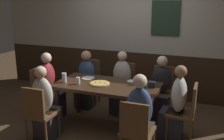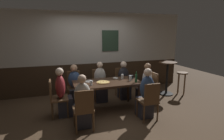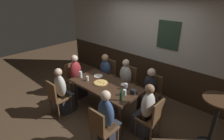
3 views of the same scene
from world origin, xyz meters
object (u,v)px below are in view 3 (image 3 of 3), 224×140
person_head_west (77,79)px  person_mid_far (124,84)px  person_head_east (145,114)px  side_bar_table (215,120)px  beer_glass_tall (81,75)px  condiment_caddy (133,92)px  pint_glass_amber (87,79)px  dining_table (106,88)px  person_left_near (63,94)px  chair_head_west (74,77)px  beer_bottle_green (121,96)px  pizza (101,83)px  chair_head_east (152,117)px  chair_right_near (101,127)px  plate_white_small (124,84)px  chair_right_far (152,91)px  person_right_far (148,95)px  chair_left_far (108,73)px  pint_glass_stout (126,87)px  person_right_near (108,123)px  chair_left_near (57,96)px  beer_glass_half (125,93)px  plate_white_large (98,76)px  person_left_far (104,76)px  chair_mid_far (128,81)px

person_head_west → person_mid_far: 1.27m
person_head_east → side_bar_table: bearing=27.1°
person_mid_far → beer_glass_tall: person_mid_far is taller
condiment_caddy → pint_glass_amber: bearing=-166.5°
dining_table → person_left_near: (-0.73, -0.67, -0.18)m
chair_head_west → beer_bottle_green: size_ratio=3.37×
pint_glass_amber → pizza: bearing=20.8°
chair_head_east → person_mid_far: person_mid_far is taller
chair_right_near → person_left_near: size_ratio=0.77×
dining_table → plate_white_small: bearing=40.1°
chair_right_far → person_right_far: (0.00, -0.16, -0.03)m
chair_left_far → person_mid_far: size_ratio=0.77×
chair_head_east → condiment_caddy: bearing=168.5°
chair_left_far → pizza: chair_left_far is taller
chair_left_far → pint_glass_stout: (1.20, -0.68, 0.30)m
beer_bottle_green → chair_right_near: bearing=-85.0°
person_head_west → person_right_far: person_head_west is taller
dining_table → condiment_caddy: (0.70, 0.11, 0.13)m
person_head_east → person_right_near: size_ratio=0.98×
dining_table → plate_white_small: plate_white_small is taller
chair_left_near → beer_glass_half: bearing=30.1°
chair_left_far → person_head_east: 1.99m
chair_head_east → beer_glass_tall: bearing=-175.4°
chair_head_east → person_right_near: person_right_near is taller
beer_bottle_green → plate_white_large: beer_bottle_green is taller
chair_left_near → person_head_west: (-0.35, 0.84, -0.01)m
chair_left_far → person_left_far: bearing=-90.0°
person_head_east → beer_bottle_green: (-0.40, -0.25, 0.36)m
person_head_east → pizza: 1.23m
chair_left_near → person_head_east: (1.81, 0.84, -0.01)m
chair_left_near → pint_glass_stout: (1.20, 0.99, 0.30)m
chair_head_east → pizza: (-1.36, -0.04, 0.26)m
person_mid_far → pint_glass_stout: 0.77m
chair_right_far → person_head_west: 1.99m
person_right_far → beer_glass_tall: size_ratio=7.25×
person_head_west → side_bar_table: 3.28m
chair_left_near → condiment_caddy: (1.43, 0.95, 0.29)m
plate_white_large → pizza: bearing=-34.4°
beer_glass_half → person_right_far: bearing=80.7°
chair_mid_far → side_bar_table: bearing=-7.7°
chair_right_far → person_head_west: (-1.81, -0.84, -0.01)m
beer_glass_half → beer_bottle_green: size_ratio=0.48×
person_right_near → person_left_near: 1.46m
person_head_west → chair_left_near: bearing=-67.1°
chair_mid_far → chair_left_far: bearing=180.0°
person_head_west → person_right_near: (1.81, -0.67, 0.00)m
chair_head_west → person_head_east: person_head_east is taller
beer_glass_tall → plate_white_small: (1.01, 0.43, -0.06)m
chair_left_far → beer_bottle_green: 1.81m
person_head_west → beer_bottle_green: 1.81m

